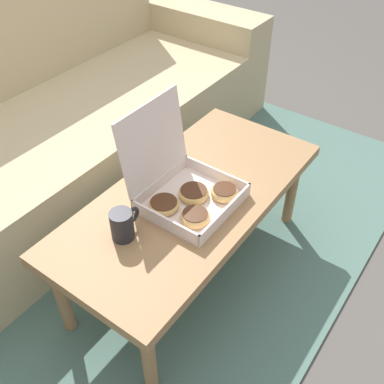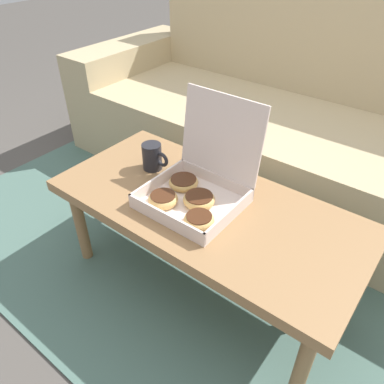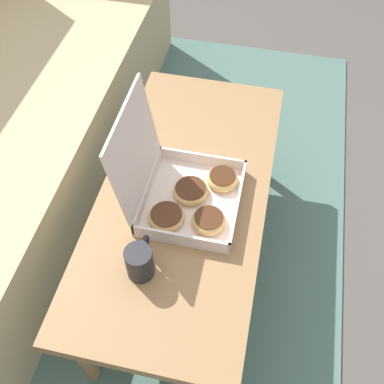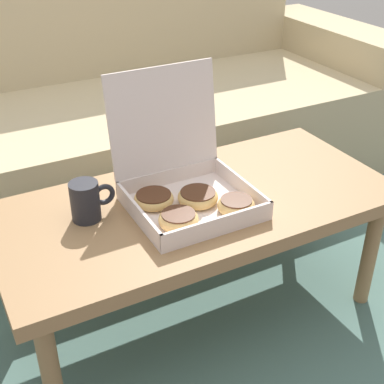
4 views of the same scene
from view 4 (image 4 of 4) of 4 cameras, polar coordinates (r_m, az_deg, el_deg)
ground_plane at (r=1.68m, az=0.13°, el=-12.31°), size 12.00×12.00×0.00m
area_rug at (r=1.88m, az=-4.21°, el=-6.68°), size 2.69×1.80×0.01m
couch at (r=2.18m, az=-10.51°, el=7.51°), size 2.57×0.87×0.93m
coffee_table at (r=1.44m, az=0.61°, el=-2.31°), size 1.07×0.50×0.40m
pastry_box at (r=1.37m, az=-0.63°, el=0.52°), size 0.31×0.32×0.33m
coffee_mug at (r=1.34m, az=-11.18°, el=-0.92°), size 0.11×0.07×0.10m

